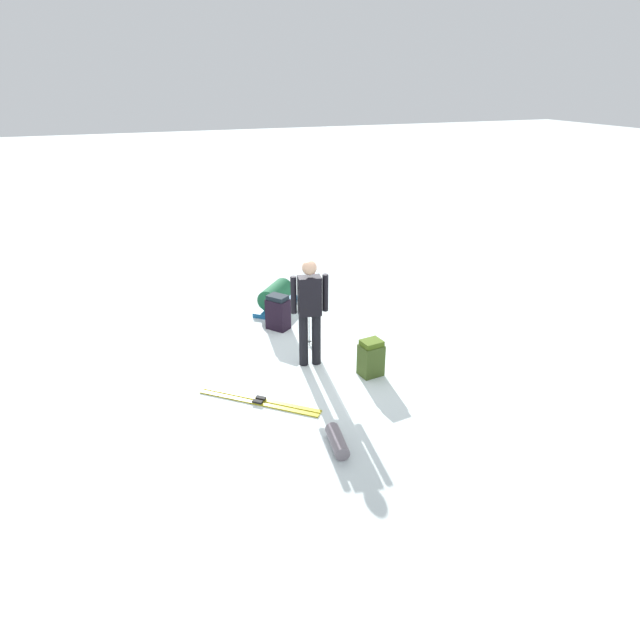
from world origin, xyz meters
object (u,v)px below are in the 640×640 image
object	(u,v)px
skier_standing	(310,308)
sleeping_mat_rolled	(337,441)
backpack_large_dark	(371,358)
gear_sled	(276,297)
backpack_bright	(278,313)
ski_pair_near	(259,401)
ski_poles_planted_near	(311,305)

from	to	relation	value
skier_standing	sleeping_mat_rolled	size ratio (longest dim) A/B	3.09
backpack_large_dark	sleeping_mat_rolled	xyz separation A→B (m)	(1.47, -1.15, -0.19)
backpack_large_dark	gear_sled	xyz separation A→B (m)	(-2.99, -0.60, -0.05)
skier_standing	backpack_bright	size ratio (longest dim) A/B	2.68
ski_pair_near	backpack_bright	bearing A→B (deg)	156.79
skier_standing	gear_sled	world-z (taller)	skier_standing
backpack_bright	gear_sled	bearing A→B (deg)	166.04
backpack_large_dark	sleeping_mat_rolled	world-z (taller)	backpack_large_dark
ski_pair_near	gear_sled	distance (m)	3.37
skier_standing	sleeping_mat_rolled	bearing A→B (deg)	-11.08
gear_sled	sleeping_mat_rolled	bearing A→B (deg)	-7.12
backpack_bright	sleeping_mat_rolled	size ratio (longest dim) A/B	1.15
skier_standing	backpack_large_dark	size ratio (longest dim) A/B	2.98
skier_standing	ski_pair_near	world-z (taller)	skier_standing
backpack_bright	gear_sled	world-z (taller)	backpack_bright
ski_pair_near	backpack_large_dark	bearing A→B (deg)	94.84
ski_pair_near	ski_poles_planted_near	bearing A→B (deg)	137.07
skier_standing	ski_poles_planted_near	world-z (taller)	skier_standing
skier_standing	ski_pair_near	xyz separation A→B (m)	(0.79, -1.04, -0.94)
backpack_large_dark	backpack_bright	size ratio (longest dim) A/B	0.90
backpack_bright	ski_poles_planted_near	distance (m)	1.01
ski_pair_near	sleeping_mat_rolled	bearing A→B (deg)	25.30
ski_pair_near	sleeping_mat_rolled	distance (m)	1.47
backpack_bright	backpack_large_dark	bearing A→B (deg)	21.60
ski_poles_planted_near	sleeping_mat_rolled	distance (m)	2.84
ski_poles_planted_near	gear_sled	distance (m)	1.85
backpack_large_dark	ski_poles_planted_near	size ratio (longest dim) A/B	0.43
gear_sled	sleeping_mat_rolled	world-z (taller)	gear_sled
backpack_large_dark	skier_standing	bearing A→B (deg)	-130.90
sleeping_mat_rolled	backpack_large_dark	bearing A→B (deg)	141.92
ski_pair_near	backpack_large_dark	size ratio (longest dim) A/B	2.58
ski_poles_planted_near	gear_sled	xyz separation A→B (m)	(-1.78, -0.09, -0.51)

